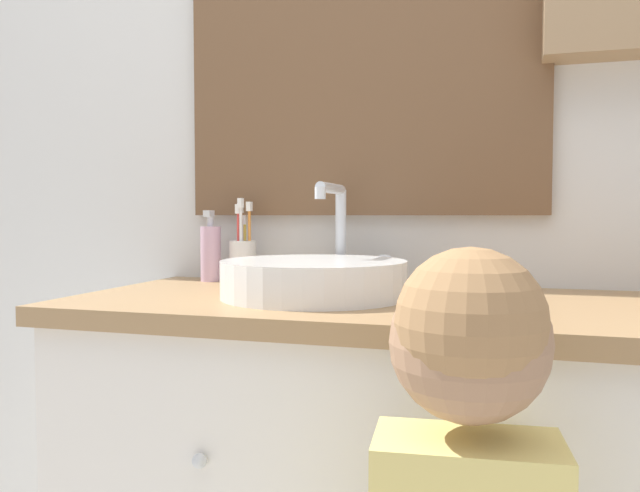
% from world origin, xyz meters
% --- Properties ---
extents(wall_back, '(3.20, 0.18, 2.50)m').
position_xyz_m(wall_back, '(0.02, 0.62, 1.28)').
color(wall_back, silver).
rests_on(wall_back, ground_plane).
extents(sink_basin, '(0.35, 0.41, 0.22)m').
position_xyz_m(sink_basin, '(-0.16, 0.33, 0.87)').
color(sink_basin, white).
rests_on(sink_basin, vanity_counter).
extents(toothbrush_holder, '(0.06, 0.06, 0.20)m').
position_xyz_m(toothbrush_holder, '(-0.41, 0.53, 0.89)').
color(toothbrush_holder, silver).
rests_on(toothbrush_holder, vanity_counter).
extents(soap_dispenser, '(0.05, 0.05, 0.17)m').
position_xyz_m(soap_dispenser, '(-0.49, 0.53, 0.90)').
color(soap_dispenser, '#CCA3BC').
rests_on(soap_dispenser, vanity_counter).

